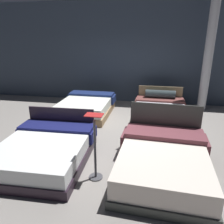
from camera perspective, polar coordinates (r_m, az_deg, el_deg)
ground_plane at (r=5.51m, az=0.66°, el=-5.73°), size 18.00×18.00×0.02m
showroom_back_wall at (r=7.97m, az=4.61°, el=15.09°), size 18.00×0.06×3.50m
bed_0 at (r=4.46m, az=-17.16°, el=-9.58°), size 1.71×2.03×0.80m
bed_1 at (r=3.98m, az=13.20°, el=-12.36°), size 1.67×2.08×1.03m
bed_2 at (r=6.84m, az=-6.77°, el=1.41°), size 1.57×1.93×0.53m
bed_3 at (r=6.70m, az=12.39°, el=0.51°), size 1.58×2.00×0.76m
price_sign at (r=3.69m, az=-4.45°, el=-11.05°), size 0.28×0.24×1.16m
support_pillar at (r=7.50m, az=24.01°, el=13.29°), size 0.27×0.27×3.50m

